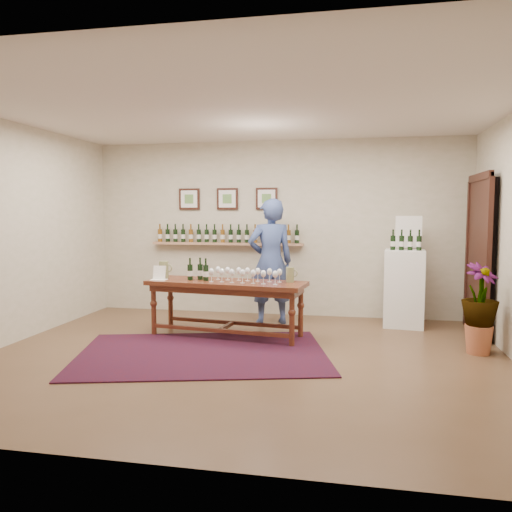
% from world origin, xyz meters
% --- Properties ---
extents(ground, '(6.00, 6.00, 0.00)m').
position_xyz_m(ground, '(0.00, 0.00, 0.00)').
color(ground, brown).
rests_on(ground, ground).
extents(room_shell, '(6.00, 6.00, 6.00)m').
position_xyz_m(room_shell, '(2.11, 1.86, 1.12)').
color(room_shell, beige).
rests_on(room_shell, ground).
extents(rug, '(3.26, 2.57, 0.02)m').
position_xyz_m(rug, '(-0.50, 0.05, 0.01)').
color(rug, '#4D0D14').
rests_on(rug, ground).
extents(tasting_table, '(2.18, 0.93, 0.75)m').
position_xyz_m(tasting_table, '(-0.42, 0.91, 0.64)').
color(tasting_table, '#401710').
rests_on(tasting_table, ground).
extents(table_glasses, '(1.37, 0.46, 0.19)m').
position_xyz_m(table_glasses, '(-0.16, 0.87, 0.84)').
color(table_glasses, white).
rests_on(table_glasses, tasting_table).
extents(table_bottles, '(0.28, 0.18, 0.29)m').
position_xyz_m(table_bottles, '(-0.81, 0.94, 0.89)').
color(table_bottles, black).
rests_on(table_bottles, tasting_table).
extents(pitcher_left, '(0.18, 0.18, 0.24)m').
position_xyz_m(pitcher_left, '(-1.35, 1.02, 0.87)').
color(pitcher_left, olive).
rests_on(pitcher_left, tasting_table).
extents(pitcher_right, '(0.15, 0.15, 0.20)m').
position_xyz_m(pitcher_right, '(0.42, 0.97, 0.85)').
color(pitcher_right, olive).
rests_on(pitcher_right, tasting_table).
extents(menu_card, '(0.21, 0.15, 0.19)m').
position_xyz_m(menu_card, '(-1.35, 0.87, 0.84)').
color(menu_card, white).
rests_on(menu_card, tasting_table).
extents(display_pedestal, '(0.61, 0.61, 1.12)m').
position_xyz_m(display_pedestal, '(1.97, 2.02, 0.56)').
color(display_pedestal, white).
rests_on(display_pedestal, ground).
extents(pedestal_bottles, '(0.29, 0.10, 0.28)m').
position_xyz_m(pedestal_bottles, '(1.97, 1.97, 1.26)').
color(pedestal_bottles, black).
rests_on(pedestal_bottles, display_pedestal).
extents(info_sign, '(0.38, 0.06, 0.52)m').
position_xyz_m(info_sign, '(2.03, 2.17, 1.37)').
color(info_sign, white).
rests_on(info_sign, display_pedestal).
extents(potted_plant, '(0.69, 0.69, 0.93)m').
position_xyz_m(potted_plant, '(2.69, 0.68, 0.54)').
color(potted_plant, '#A45736').
rests_on(potted_plant, ground).
extents(person, '(0.80, 0.67, 1.86)m').
position_xyz_m(person, '(0.02, 1.81, 0.93)').
color(person, '#35487E').
rests_on(person, ground).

